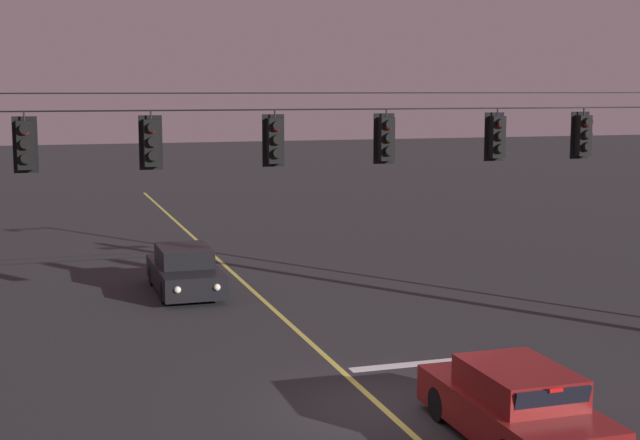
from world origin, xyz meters
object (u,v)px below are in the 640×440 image
object	(u,v)px
traffic_light_centre	(275,141)
traffic_light_far_right	(583,135)
traffic_light_left_inner	(152,143)
traffic_light_rightmost	(497,137)
traffic_light_right_inner	(386,139)
car_waiting_near_lane	(515,407)
traffic_light_leftmost	(25,145)
car_oncoming_lead	(185,271)

from	to	relation	value
traffic_light_centre	traffic_light_far_right	world-z (taller)	same
traffic_light_left_inner	traffic_light_rightmost	size ratio (longest dim) A/B	1.00
traffic_light_far_right	traffic_light_right_inner	bearing A→B (deg)	180.00
traffic_light_centre	car_waiting_near_lane	size ratio (longest dim) A/B	0.28
traffic_light_leftmost	car_oncoming_lead	bearing A→B (deg)	62.24
traffic_light_far_right	car_oncoming_lead	bearing A→B (deg)	134.63
traffic_light_far_right	traffic_light_leftmost	bearing A→B (deg)	180.00
traffic_light_leftmost	traffic_light_rightmost	bearing A→B (deg)	0.00
traffic_light_left_inner	car_oncoming_lead	distance (m)	9.61
traffic_light_left_inner	traffic_light_right_inner	xyz separation A→B (m)	(5.15, 0.00, 0.00)
traffic_light_rightmost	traffic_light_far_right	size ratio (longest dim) A/B	1.00
traffic_light_left_inner	traffic_light_centre	xyz separation A→B (m)	(2.61, 0.00, 0.00)
traffic_light_right_inner	car_waiting_near_lane	size ratio (longest dim) A/B	0.28
traffic_light_leftmost	traffic_light_rightmost	world-z (taller)	same
traffic_light_rightmost	car_waiting_near_lane	xyz separation A→B (m)	(-2.39, -5.35, -4.37)
traffic_light_right_inner	car_waiting_near_lane	distance (m)	6.92
traffic_light_rightmost	traffic_light_right_inner	bearing A→B (deg)	180.00
traffic_light_left_inner	car_waiting_near_lane	world-z (taller)	traffic_light_left_inner
traffic_light_centre	car_oncoming_lead	distance (m)	9.44
traffic_light_leftmost	car_waiting_near_lane	world-z (taller)	traffic_light_leftmost
traffic_light_centre	car_waiting_near_lane	distance (m)	7.48
traffic_light_far_right	car_waiting_near_lane	distance (m)	8.34
traffic_light_centre	traffic_light_right_inner	world-z (taller)	same
traffic_light_left_inner	car_oncoming_lead	size ratio (longest dim) A/B	0.28
car_waiting_near_lane	traffic_light_far_right	bearing A→B (deg)	48.87
traffic_light_centre	car_oncoming_lead	xyz separation A→B (m)	(-0.68, 8.34, -4.37)
traffic_light_left_inner	traffic_light_centre	world-z (taller)	same
traffic_light_left_inner	traffic_light_centre	bearing A→B (deg)	0.00
traffic_light_leftmost	car_waiting_near_lane	xyz separation A→B (m)	(7.95, -5.35, -4.37)
traffic_light_left_inner	car_oncoming_lead	world-z (taller)	traffic_light_left_inner
car_waiting_near_lane	traffic_light_leftmost	bearing A→B (deg)	146.07
traffic_light_centre	traffic_light_rightmost	bearing A→B (deg)	0.00
traffic_light_rightmost	traffic_light_far_right	distance (m)	2.28
traffic_light_left_inner	traffic_light_leftmost	bearing A→B (deg)	180.00
traffic_light_leftmost	traffic_light_rightmost	xyz separation A→B (m)	(10.34, 0.00, 0.00)
traffic_light_rightmost	traffic_light_centre	bearing A→B (deg)	180.00
traffic_light_rightmost	car_oncoming_lead	bearing A→B (deg)	125.52
traffic_light_leftmost	car_oncoming_lead	xyz separation A→B (m)	(4.39, 8.34, -4.37)
traffic_light_rightmost	car_waiting_near_lane	bearing A→B (deg)	-114.10
traffic_light_centre	car_oncoming_lead	size ratio (longest dim) A/B	0.28
traffic_light_leftmost	car_oncoming_lead	world-z (taller)	traffic_light_leftmost
traffic_light_rightmost	car_oncoming_lead	distance (m)	11.14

